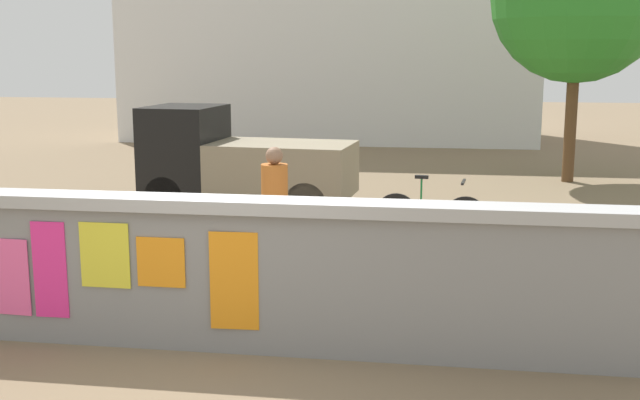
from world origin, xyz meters
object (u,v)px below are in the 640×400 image
bicycle_near (19,268)px  person_walking (275,197)px  bicycle_far (431,214)px  auto_rickshaw_truck (238,162)px  motorcycle (524,250)px

bicycle_near → person_walking: bearing=30.2°
bicycle_far → auto_rickshaw_truck: bearing=157.0°
person_walking → auto_rickshaw_truck: bearing=111.3°
auto_rickshaw_truck → motorcycle: auto_rickshaw_truck is taller
bicycle_near → auto_rickshaw_truck: bearing=76.5°
bicycle_far → person_walking: bearing=-131.5°
auto_rickshaw_truck → bicycle_near: bearing=-103.5°
bicycle_near → person_walking: 3.14m
motorcycle → bicycle_far: size_ratio=1.10×
bicycle_near → bicycle_far: size_ratio=0.98×
motorcycle → person_walking: size_ratio=1.16×
bicycle_far → motorcycle: bearing=-65.0°
auto_rickshaw_truck → bicycle_far: (3.37, -1.43, -0.54)m
motorcycle → bicycle_far: bearing=115.0°
bicycle_far → bicycle_near: bearing=-140.8°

